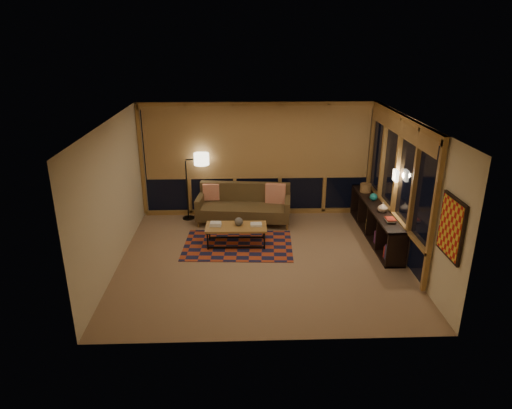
{
  "coord_description": "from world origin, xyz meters",
  "views": [
    {
      "loc": [
        -0.4,
        -7.94,
        4.16
      ],
      "look_at": [
        -0.11,
        0.11,
        1.11
      ],
      "focal_mm": 32.0,
      "sensor_mm": 36.0,
      "label": 1
    }
  ],
  "objects_px": {
    "coffee_table": "(236,235)",
    "floor_lamp": "(187,187)",
    "bookshelf": "(376,221)",
    "sofa": "(244,205)"
  },
  "relations": [
    {
      "from": "floor_lamp",
      "to": "bookshelf",
      "type": "relative_size",
      "value": 0.55
    },
    {
      "from": "sofa",
      "to": "coffee_table",
      "type": "bearing_deg",
      "value": -91.67
    },
    {
      "from": "sofa",
      "to": "bookshelf",
      "type": "height_order",
      "value": "sofa"
    },
    {
      "from": "sofa",
      "to": "coffee_table",
      "type": "height_order",
      "value": "sofa"
    },
    {
      "from": "sofa",
      "to": "floor_lamp",
      "type": "relative_size",
      "value": 1.33
    },
    {
      "from": "coffee_table",
      "to": "floor_lamp",
      "type": "bearing_deg",
      "value": 128.93
    },
    {
      "from": "sofa",
      "to": "coffee_table",
      "type": "xyz_separation_m",
      "value": [
        -0.17,
        -1.17,
        -0.22
      ]
    },
    {
      "from": "sofa",
      "to": "bookshelf",
      "type": "bearing_deg",
      "value": -10.96
    },
    {
      "from": "floor_lamp",
      "to": "bookshelf",
      "type": "distance_m",
      "value": 4.33
    },
    {
      "from": "bookshelf",
      "to": "sofa",
      "type": "bearing_deg",
      "value": 162.55
    }
  ]
}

